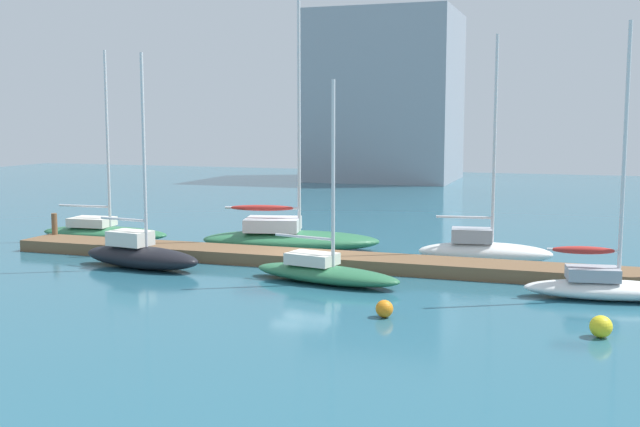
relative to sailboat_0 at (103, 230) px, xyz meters
The scene contains 12 objects.
ground_plane 12.70m from the sailboat_0, 14.46° to the right, with size 120.00×120.00×0.00m, color #286075.
dock_pier 12.70m from the sailboat_0, 14.46° to the right, with size 27.98×2.24×0.53m, color brown.
dock_piling_near_end 2.57m from the sailboat_0, 120.50° to the right, with size 0.28×0.28×1.60m, color brown.
sailboat_0 is the anchor object (origin of this frame).
sailboat_1 8.51m from the sailboat_0, 45.67° to the right, with size 5.92×2.49×8.95m.
sailboat_2 10.26m from the sailboat_0, ahead, with size 8.95×4.71×14.40m.
sailboat_3 15.61m from the sailboat_0, 24.24° to the right, with size 6.43×2.99×7.72m.
sailboat_4 19.53m from the sailboat_0, ahead, with size 5.92×2.39×9.80m.
sailboat_5 25.13m from the sailboat_0, 13.52° to the right, with size 5.99×2.50×9.55m.
mooring_buoy_orange 20.70m from the sailboat_0, 31.32° to the right, with size 0.56×0.56×0.56m, color orange.
mooring_buoy_yellow 26.53m from the sailboat_0, 24.45° to the right, with size 0.65×0.65×0.65m, color yellow.
harbor_building_distant 44.18m from the sailboat_0, 84.33° to the left, with size 14.28×12.09×16.74m, color #9399A3.
Camera 1 is at (11.15, -31.12, 6.31)m, focal length 43.72 mm.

